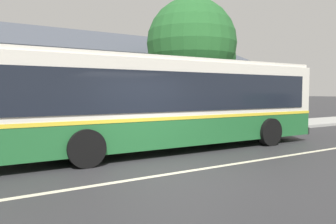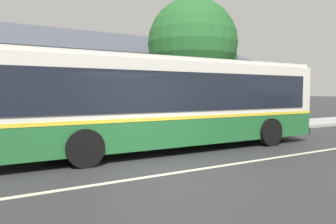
# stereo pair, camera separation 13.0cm
# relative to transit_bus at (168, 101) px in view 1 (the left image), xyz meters

# --- Properties ---
(ground_plane) EXTENTS (300.00, 300.00, 0.00)m
(ground_plane) POSITION_rel_transit_bus_xyz_m (-1.66, -2.90, -1.63)
(ground_plane) COLOR #2D2D30
(sidewalk_far) EXTENTS (60.00, 3.00, 0.15)m
(sidewalk_far) POSITION_rel_transit_bus_xyz_m (-1.66, 3.10, -1.56)
(sidewalk_far) COLOR #9E9E99
(sidewalk_far) RESTS_ON ground
(lane_divider_stripe) EXTENTS (60.00, 0.16, 0.01)m
(lane_divider_stripe) POSITION_rel_transit_bus_xyz_m (-1.66, -2.90, -1.63)
(lane_divider_stripe) COLOR beige
(lane_divider_stripe) RESTS_ON ground
(community_building) EXTENTS (26.65, 10.32, 6.90)m
(community_building) POSITION_rel_transit_bus_xyz_m (-3.12, 11.25, 0.47)
(community_building) COLOR gray
(community_building) RESTS_ON ground
(transit_bus) EXTENTS (11.69, 2.89, 3.02)m
(transit_bus) POSITION_rel_transit_bus_xyz_m (0.00, 0.00, 0.00)
(transit_bus) COLOR #236633
(transit_bus) RESTS_ON ground
(street_tree_primary) EXTENTS (4.53, 4.52, 6.67)m
(street_tree_primary) POSITION_rel_transit_bus_xyz_m (4.21, 4.16, 2.60)
(street_tree_primary) COLOR #4C3828
(street_tree_primary) RESTS_ON ground
(bus_stop_sign) EXTENTS (0.36, 0.07, 2.40)m
(bus_stop_sign) POSITION_rel_transit_bus_xyz_m (6.23, 2.09, 0.01)
(bus_stop_sign) COLOR gray
(bus_stop_sign) RESTS_ON sidewalk_far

